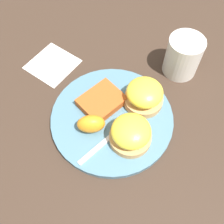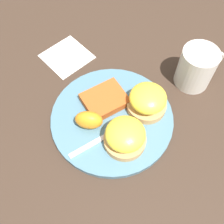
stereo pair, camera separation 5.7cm
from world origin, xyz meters
name	(u,v)px [view 2 (the right image)]	position (x,y,z in m)	size (l,w,h in m)	color
ground_plane	(112,120)	(0.00, 0.00, 0.00)	(1.10, 1.10, 0.00)	#38281E
plate	(112,118)	(0.00, 0.00, 0.01)	(0.27, 0.27, 0.01)	slate
sandwich_benedict_left	(124,136)	(0.00, -0.07, 0.04)	(0.09, 0.09, 0.06)	tan
sandwich_benedict_right	(147,101)	(0.08, -0.01, 0.04)	(0.09, 0.09, 0.06)	tan
hashbrown_patty	(103,100)	(0.00, 0.04, 0.02)	(0.09, 0.08, 0.02)	#B2501F
orange_wedge	(90,122)	(-0.05, 0.00, 0.04)	(0.06, 0.04, 0.04)	orange
fork	(122,127)	(0.01, -0.03, 0.02)	(0.23, 0.05, 0.00)	silver
cup	(196,68)	(0.23, 0.02, 0.05)	(0.12, 0.08, 0.10)	silver
napkin	(67,56)	(-0.04, 0.22, 0.00)	(0.11, 0.11, 0.00)	white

